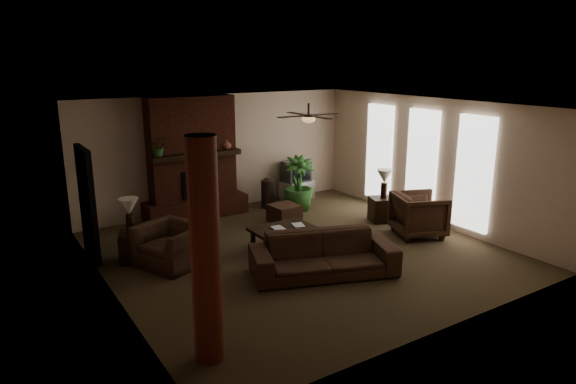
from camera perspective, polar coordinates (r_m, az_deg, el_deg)
room_shell at (r=9.52m, az=1.30°, el=1.23°), size 7.00×7.00×7.00m
fireplace at (r=12.00m, az=-10.55°, el=2.63°), size 2.40×0.70×2.80m
windows at (r=11.89m, az=14.71°, el=3.25°), size 0.08×3.65×2.35m
log_column at (r=6.14m, az=-9.22°, el=-6.73°), size 0.36×0.36×2.80m
doorway at (r=9.97m, az=-21.49°, el=-1.27°), size 0.10×1.00×2.10m
ceiling_fan at (r=9.79m, az=2.31°, el=8.32°), size 1.35×1.35×0.37m
sofa at (r=8.78m, az=4.02°, el=-6.25°), size 2.57×1.52×0.97m
armchair_left at (r=9.40m, az=-12.93°, el=-5.09°), size 1.13×1.33×0.99m
armchair_right at (r=10.99m, az=14.43°, el=-2.25°), size 1.21×1.24×1.00m
coffee_table at (r=10.00m, az=-0.74°, el=-4.23°), size 1.20×0.70×0.43m
ottoman at (r=11.61m, az=-0.41°, el=-2.40°), size 0.64×0.64×0.40m
tv_stand at (r=13.44m, az=1.03°, el=0.22°), size 0.93×0.65×0.50m
tv at (r=13.29m, az=0.95°, el=2.32°), size 0.65×0.54×0.52m
floor_vase at (r=12.67m, az=-2.25°, el=0.16°), size 0.34×0.34×0.77m
floor_plant at (r=12.48m, az=1.18°, el=-0.35°), size 1.13×1.50×0.74m
side_table_left at (r=9.80m, az=-16.80°, el=-5.89°), size 0.65×0.65×0.55m
lamp_left at (r=9.58m, az=-17.34°, el=-1.83°), size 0.41×0.41×0.65m
side_table_right at (r=11.84m, az=10.40°, el=-1.93°), size 0.65×0.65×0.55m
lamp_right at (r=11.67m, az=10.73°, el=1.51°), size 0.42×0.42×0.65m
mantel_plant at (r=11.40m, az=-14.26°, el=4.71°), size 0.46×0.49×0.33m
mantel_vase at (r=12.02m, az=-6.88°, el=5.30°), size 0.23×0.24×0.22m
book_a at (r=9.77m, az=-1.71°, el=-3.44°), size 0.22×0.05×0.29m
book_b at (r=9.97m, az=0.59°, el=-3.06°), size 0.21×0.08×0.29m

